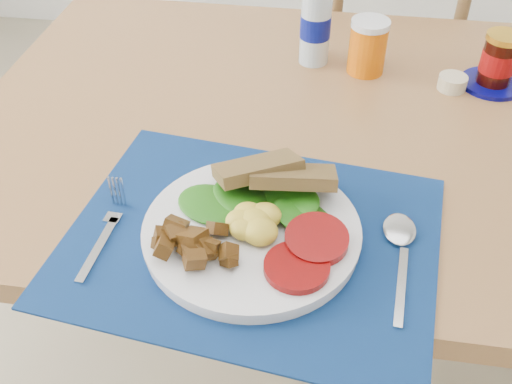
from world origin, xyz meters
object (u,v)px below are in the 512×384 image
Objects in this scene: breakfast_plate at (247,228)px; water_bottle at (316,20)px; jam_on_saucer at (497,64)px; juice_glass at (368,48)px; chair_far at (378,59)px.

water_bottle is (0.05, 0.53, 0.07)m from breakfast_plate.
jam_on_saucer is at bearing -7.02° from water_bottle.
water_bottle is 0.12m from juice_glass.
juice_glass is (0.11, -0.02, -0.04)m from water_bottle.
juice_glass is 0.85× the size of jam_on_saucer.
juice_glass is at bearing -12.95° from water_bottle.
water_bottle reaches higher than juice_glass.
juice_glass reaches higher than breakfast_plate.
water_bottle is 2.04× the size of juice_glass.
water_bottle reaches higher than breakfast_plate.
water_bottle reaches higher than jam_on_saucer.
jam_on_saucer is at bearing -4.40° from juice_glass.
chair_far is 0.55m from water_bottle.
chair_far is 0.53m from juice_glass.
breakfast_plate is at bearing -107.15° from juice_glass.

